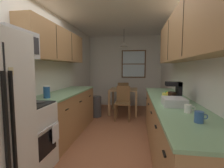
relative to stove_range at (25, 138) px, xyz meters
The scene contains 25 objects.
ground_plane 1.92m from the stove_range, 57.64° to the left, with size 12.00×12.00×0.00m, color #995B3D.
wall_left 1.80m from the stove_range, 102.77° to the left, with size 0.10×9.00×2.55m, color silver.
wall_right 2.93m from the stove_range, 33.80° to the left, with size 0.10×9.00×2.55m, color silver.
wall_back 4.41m from the stove_range, 76.74° to the left, with size 4.40×0.10×2.55m, color silver.
ceiling_slab 2.82m from the stove_range, 57.64° to the left, with size 4.40×9.00×0.08m, color white.
stove_range is the anchor object (origin of this frame).
microwave_over_range 1.23m from the stove_range, behind, with size 0.39×0.62×0.36m.
counter_left 1.33m from the stove_range, 90.24° to the left, with size 0.64×2.05×0.90m.
upper_cabinets_left 1.89m from the stove_range, 96.49° to the left, with size 0.33×2.13×0.64m.
counter_right 2.10m from the stove_range, 18.46° to the left, with size 0.64×3.16×0.90m.
upper_cabinets_right 2.62m from the stove_range, 16.09° to the left, with size 0.33×2.84×0.74m.
dining_table 3.30m from the stove_range, 71.35° to the left, with size 0.83×0.82×0.75m.
dining_chair_near 2.73m from the stove_range, 66.57° to the left, with size 0.40×0.40×0.90m.
dining_chair_far 3.87m from the stove_range, 75.28° to the left, with size 0.45×0.45×0.90m.
pendant_light 3.67m from the stove_range, 71.35° to the left, with size 0.25×0.25×0.51m.
back_window 4.48m from the stove_range, 72.28° to the left, with size 0.86×0.05×0.99m.
trash_bin 2.65m from the stove_range, 83.62° to the left, with size 0.32×0.32×0.58m, color #3F3F42.
storage_canister 0.78m from the stove_range, 90.55° to the left, with size 0.11×0.11×0.20m.
dish_towel 0.39m from the stove_range, 23.23° to the left, with size 0.02×0.16×0.24m, color white.
coffee_maker 2.21m from the stove_range, 18.12° to the left, with size 0.22×0.18×0.28m.
mug_by_coffeemaker 2.10m from the stove_range, 10.23° to the right, with size 0.12×0.08×0.10m.
mug_spare 2.07m from the stove_range, ahead, with size 0.12×0.08×0.09m.
fruit_bowl 2.29m from the stove_range, 27.19° to the left, with size 0.20×0.20×0.09m.
dish_rack 2.02m from the stove_range, ahead, with size 0.28×0.34×0.10m, color silver.
table_serving_bowl 3.27m from the stove_range, 73.01° to the left, with size 0.19×0.19×0.06m, color #4C7299.
Camera 1 is at (0.46, -2.48, 1.39)m, focal length 26.50 mm.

